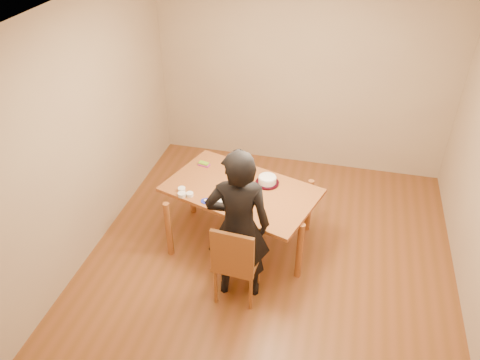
% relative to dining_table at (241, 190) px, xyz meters
% --- Properties ---
extents(room_shell, '(4.00, 4.50, 2.70)m').
position_rel_dining_table_xyz_m(room_shell, '(0.38, 0.02, 0.62)').
color(room_shell, brown).
rests_on(room_shell, ground).
extents(dining_table, '(1.82, 1.39, 0.04)m').
position_rel_dining_table_xyz_m(dining_table, '(0.00, 0.00, 0.00)').
color(dining_table, brown).
rests_on(dining_table, floor).
extents(dining_chair, '(0.44, 0.44, 0.04)m').
position_rel_dining_table_xyz_m(dining_chair, '(0.15, -0.78, -0.28)').
color(dining_chair, brown).
rests_on(dining_chair, floor).
extents(cake_plate, '(0.26, 0.26, 0.02)m').
position_rel_dining_table_xyz_m(cake_plate, '(0.26, 0.16, 0.03)').
color(cake_plate, '#CC0D42').
rests_on(cake_plate, dining_table).
extents(cake, '(0.20, 0.20, 0.06)m').
position_rel_dining_table_xyz_m(cake, '(0.26, 0.16, 0.07)').
color(cake, white).
rests_on(cake, cake_plate).
extents(frosting_dome, '(0.19, 0.19, 0.03)m').
position_rel_dining_table_xyz_m(frosting_dome, '(0.26, 0.16, 0.12)').
color(frosting_dome, white).
rests_on(frosting_dome, cake).
extents(frosting_tub, '(0.10, 0.10, 0.09)m').
position_rel_dining_table_xyz_m(frosting_tub, '(-0.11, -0.37, 0.06)').
color(frosting_tub, white).
rests_on(frosting_tub, dining_table).
extents(frosting_lid, '(0.10, 0.10, 0.01)m').
position_rel_dining_table_xyz_m(frosting_lid, '(-0.31, -0.31, 0.02)').
color(frosting_lid, '#1B25B5').
rests_on(frosting_lid, dining_table).
extents(frosting_dollop, '(0.04, 0.04, 0.02)m').
position_rel_dining_table_xyz_m(frosting_dollop, '(-0.31, -0.31, 0.04)').
color(frosting_dollop, white).
rests_on(frosting_dollop, frosting_lid).
extents(ramekin_green, '(0.08, 0.08, 0.04)m').
position_rel_dining_table_xyz_m(ramekin_green, '(-0.50, -0.25, 0.04)').
color(ramekin_green, white).
rests_on(ramekin_green, dining_table).
extents(ramekin_yellow, '(0.08, 0.08, 0.04)m').
position_rel_dining_table_xyz_m(ramekin_yellow, '(-0.61, -0.19, 0.04)').
color(ramekin_yellow, white).
rests_on(ramekin_yellow, dining_table).
extents(ramekin_multi, '(0.09, 0.09, 0.04)m').
position_rel_dining_table_xyz_m(ramekin_multi, '(-0.58, -0.28, 0.04)').
color(ramekin_multi, white).
rests_on(ramekin_multi, dining_table).
extents(candy_box_pink, '(0.14, 0.09, 0.02)m').
position_rel_dining_table_xyz_m(candy_box_pink, '(-0.53, 0.35, 0.03)').
color(candy_box_pink, '#D13175').
rests_on(candy_box_pink, dining_table).
extents(candy_box_green, '(0.13, 0.08, 0.02)m').
position_rel_dining_table_xyz_m(candy_box_green, '(-0.54, 0.35, 0.05)').
color(candy_box_green, '#249B1C').
rests_on(candy_box_green, candy_box_pink).
extents(spatula, '(0.14, 0.03, 0.01)m').
position_rel_dining_table_xyz_m(spatula, '(-0.16, -0.38, 0.02)').
color(spatula, black).
rests_on(spatula, dining_table).
extents(person, '(0.69, 0.52, 1.69)m').
position_rel_dining_table_xyz_m(person, '(0.15, -0.73, 0.11)').
color(person, black).
rests_on(person, floor).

